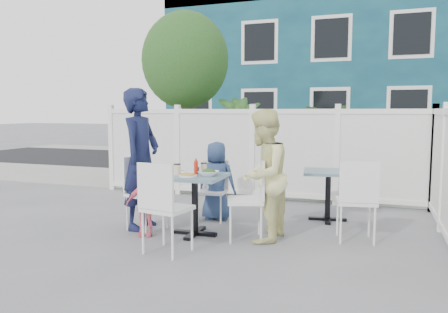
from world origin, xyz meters
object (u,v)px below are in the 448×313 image
(chair_near, at_px, (162,201))
(boy, at_px, (216,181))
(toddler, at_px, (144,205))
(utility_cabinet, at_px, (166,149))
(chair_back, at_px, (214,185))
(spare_table, at_px, (328,182))
(chair_left, at_px, (142,187))
(man, at_px, (141,159))
(woman, at_px, (263,176))
(main_table, at_px, (195,189))
(chair_right, at_px, (252,193))

(chair_near, distance_m, boy, 1.63)
(chair_near, xyz_separation_m, toddler, (-0.55, 0.57, -0.20))
(utility_cabinet, relative_size, chair_back, 1.65)
(chair_near, bearing_deg, toddler, 143.86)
(spare_table, bearing_deg, chair_left, -151.18)
(chair_left, bearing_deg, utility_cabinet, -138.84)
(chair_left, xyz_separation_m, man, (-0.03, 0.03, 0.37))
(toddler, bearing_deg, boy, 46.07)
(man, relative_size, woman, 1.17)
(utility_cabinet, bearing_deg, boy, -47.97)
(main_table, relative_size, spare_table, 1.00)
(man, relative_size, toddler, 2.37)
(chair_left, bearing_deg, toddler, 51.50)
(main_table, xyz_separation_m, man, (-0.81, 0.08, 0.34))
(chair_right, distance_m, chair_back, 1.11)
(woman, relative_size, toddler, 2.02)
(chair_back, xyz_separation_m, chair_near, (0.04, -1.65, 0.10))
(spare_table, relative_size, toddler, 0.98)
(spare_table, height_order, chair_right, chair_right)
(chair_back, relative_size, woman, 0.54)
(toddler, bearing_deg, chair_back, 48.63)
(utility_cabinet, distance_m, boy, 4.03)
(utility_cabinet, bearing_deg, chair_left, -62.40)
(utility_cabinet, relative_size, chair_right, 1.42)
(chair_right, distance_m, chair_near, 1.17)
(spare_table, bearing_deg, main_table, -138.96)
(chair_right, xyz_separation_m, toddler, (-1.31, -0.32, -0.18))
(chair_left, relative_size, woman, 0.61)
(spare_table, xyz_separation_m, woman, (-0.64, -1.25, 0.24))
(woman, distance_m, toddler, 1.53)
(chair_back, relative_size, toddler, 1.08)
(chair_near, bearing_deg, utility_cabinet, 126.31)
(man, height_order, woman, man)
(utility_cabinet, bearing_deg, main_table, -53.86)
(chair_near, height_order, boy, boy)
(main_table, xyz_separation_m, chair_back, (-0.06, 0.83, -0.10))
(chair_near, bearing_deg, chair_back, 100.85)
(chair_right, height_order, chair_back, chair_right)
(chair_back, relative_size, chair_near, 0.84)
(woman, xyz_separation_m, toddler, (-1.45, -0.31, -0.40))
(chair_back, bearing_deg, chair_near, 86.24)
(toddler, bearing_deg, utility_cabinet, 97.90)
(spare_table, distance_m, chair_left, 2.61)
(chair_right, xyz_separation_m, woman, (0.13, -0.01, 0.22))
(chair_right, xyz_separation_m, boy, (-0.75, 0.75, -0.01))
(chair_near, relative_size, toddler, 1.29)
(spare_table, bearing_deg, boy, -161.86)
(chair_right, relative_size, woman, 0.62)
(chair_back, height_order, woman, woman)
(chair_back, height_order, chair_near, chair_near)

